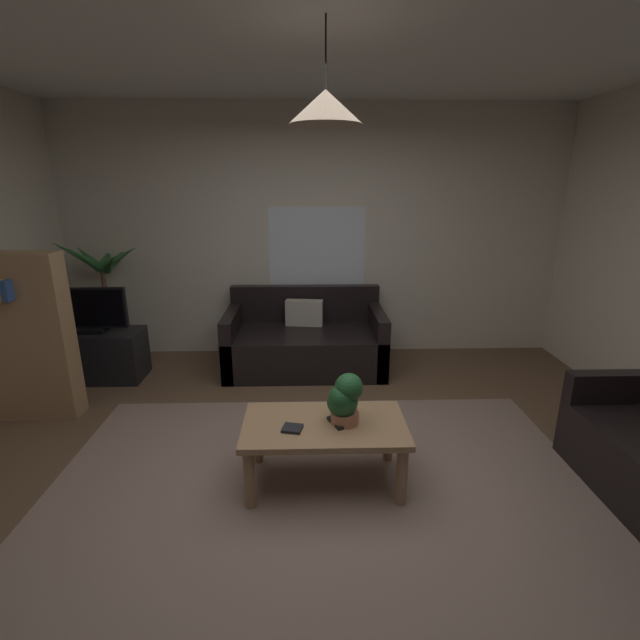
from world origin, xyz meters
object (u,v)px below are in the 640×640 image
at_px(book_on_table_0, 292,428).
at_px(potted_plant_on_table, 344,399).
at_px(remote_on_table_0, 336,423).
at_px(tv, 89,310).
at_px(bookshelf_corner, 25,336).
at_px(coffee_table, 324,433).
at_px(potted_palm_corner, 107,302).
at_px(couch_under_window, 305,343).
at_px(tv_stand, 97,355).
at_px(pendant_lamp, 326,107).

relative_size(book_on_table_0, potted_plant_on_table, 0.35).
xyz_separation_m(book_on_table_0, remote_on_table_0, (0.28, 0.06, 0.00)).
relative_size(tv, bookshelf_corner, 0.51).
bearing_deg(coffee_table, potted_palm_corner, 135.39).
bearing_deg(bookshelf_corner, tv, 75.89).
relative_size(couch_under_window, tv_stand, 1.83).
relative_size(couch_under_window, bookshelf_corner, 1.17).
relative_size(potted_plant_on_table, potted_palm_corner, 0.24).
distance_m(tv_stand, tv, 0.48).
distance_m(book_on_table_0, potted_plant_on_table, 0.37).
xyz_separation_m(couch_under_window, coffee_table, (0.13, -1.98, 0.09)).
xyz_separation_m(couch_under_window, tv, (-2.09, -0.26, 0.46)).
bearing_deg(tv_stand, remote_on_table_0, -37.43).
relative_size(couch_under_window, coffee_table, 1.57).
xyz_separation_m(potted_palm_corner, pendant_lamp, (2.28, -2.25, 1.62)).
bearing_deg(tv_stand, tv, -90.00).
relative_size(couch_under_window, tv, 2.30).
distance_m(book_on_table_0, tv_stand, 2.72).
height_order(book_on_table_0, potted_plant_on_table, potted_plant_on_table).
distance_m(book_on_table_0, bookshelf_corner, 2.46).
bearing_deg(bookshelf_corner, remote_on_table_0, -21.87).
distance_m(book_on_table_0, tv, 2.71).
relative_size(coffee_table, remote_on_table_0, 6.56).
distance_m(coffee_table, tv, 2.83).
relative_size(coffee_table, potted_plant_on_table, 3.09).
bearing_deg(potted_palm_corner, tv, -83.63).
relative_size(potted_plant_on_table, tv, 0.48).
bearing_deg(bookshelf_corner, pendant_lamp, -22.06).
relative_size(book_on_table_0, tv_stand, 0.13).
relative_size(coffee_table, tv_stand, 1.17).
relative_size(tv_stand, potted_palm_corner, 0.65).
relative_size(remote_on_table_0, potted_palm_corner, 0.12).
height_order(coffee_table, potted_plant_on_table, potted_plant_on_table).
relative_size(remote_on_table_0, tv, 0.22).
xyz_separation_m(tv_stand, tv, (0.00, -0.02, 0.48)).
xyz_separation_m(coffee_table, remote_on_table_0, (0.07, -0.02, 0.08)).
relative_size(bookshelf_corner, pendant_lamp, 2.74).
distance_m(potted_palm_corner, bookshelf_corner, 1.28).
height_order(book_on_table_0, remote_on_table_0, remote_on_table_0).
xyz_separation_m(remote_on_table_0, bookshelf_corner, (-2.48, 1.00, 0.27)).
distance_m(couch_under_window, potted_palm_corner, 2.21).
distance_m(remote_on_table_0, tv, 2.89).
bearing_deg(book_on_table_0, potted_palm_corner, 131.72).
xyz_separation_m(potted_plant_on_table, potted_palm_corner, (-2.41, 2.25, 0.07)).
relative_size(remote_on_table_0, pendant_lamp, 0.31).
bearing_deg(pendant_lamp, bookshelf_corner, 157.94).
height_order(potted_palm_corner, bookshelf_corner, bookshelf_corner).
height_order(couch_under_window, remote_on_table_0, couch_under_window).
bearing_deg(coffee_table, couch_under_window, 93.77).
bearing_deg(remote_on_table_0, tv, -61.93).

